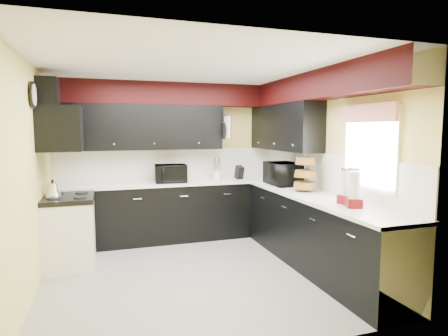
% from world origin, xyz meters
% --- Properties ---
extents(ground, '(3.60, 3.60, 0.00)m').
position_xyz_m(ground, '(0.00, 0.00, 0.00)').
color(ground, gray).
rests_on(ground, ground).
extents(wall_back, '(3.60, 0.06, 2.50)m').
position_xyz_m(wall_back, '(0.00, 1.80, 1.25)').
color(wall_back, '#E0C666').
rests_on(wall_back, ground).
extents(wall_right, '(0.06, 3.60, 2.50)m').
position_xyz_m(wall_right, '(1.80, 0.00, 1.25)').
color(wall_right, '#E0C666').
rests_on(wall_right, ground).
extents(wall_left, '(0.06, 3.60, 2.50)m').
position_xyz_m(wall_left, '(-1.80, 0.00, 1.25)').
color(wall_left, '#E0C666').
rests_on(wall_left, ground).
extents(ceiling, '(3.60, 3.60, 0.06)m').
position_xyz_m(ceiling, '(0.00, 0.00, 2.50)').
color(ceiling, white).
rests_on(ceiling, wall_back).
extents(cab_back, '(3.60, 0.60, 0.90)m').
position_xyz_m(cab_back, '(0.00, 1.50, 0.45)').
color(cab_back, black).
rests_on(cab_back, ground).
extents(cab_right, '(0.60, 3.00, 0.90)m').
position_xyz_m(cab_right, '(1.50, -0.30, 0.45)').
color(cab_right, black).
rests_on(cab_right, ground).
extents(counter_back, '(3.62, 0.64, 0.04)m').
position_xyz_m(counter_back, '(0.00, 1.50, 0.92)').
color(counter_back, white).
rests_on(counter_back, cab_back).
extents(counter_right, '(0.64, 3.02, 0.04)m').
position_xyz_m(counter_right, '(1.50, -0.30, 0.92)').
color(counter_right, white).
rests_on(counter_right, cab_right).
extents(splash_back, '(3.60, 0.02, 0.50)m').
position_xyz_m(splash_back, '(0.00, 1.79, 1.19)').
color(splash_back, white).
rests_on(splash_back, counter_back).
extents(splash_right, '(0.02, 3.60, 0.50)m').
position_xyz_m(splash_right, '(1.79, 0.00, 1.19)').
color(splash_right, white).
rests_on(splash_right, counter_right).
extents(upper_back, '(2.60, 0.35, 0.70)m').
position_xyz_m(upper_back, '(-0.50, 1.62, 1.80)').
color(upper_back, black).
rests_on(upper_back, wall_back).
extents(upper_right, '(0.35, 1.80, 0.70)m').
position_xyz_m(upper_right, '(1.62, 0.90, 1.80)').
color(upper_right, black).
rests_on(upper_right, wall_right).
extents(soffit_back, '(3.60, 0.36, 0.35)m').
position_xyz_m(soffit_back, '(0.00, 1.62, 2.33)').
color(soffit_back, black).
rests_on(soffit_back, wall_back).
extents(soffit_right, '(0.36, 3.24, 0.35)m').
position_xyz_m(soffit_right, '(1.62, -0.18, 2.33)').
color(soffit_right, black).
rests_on(soffit_right, wall_right).
extents(stove, '(0.60, 0.75, 0.86)m').
position_xyz_m(stove, '(-1.50, 0.75, 0.43)').
color(stove, white).
rests_on(stove, ground).
extents(cooktop, '(0.62, 0.77, 0.06)m').
position_xyz_m(cooktop, '(-1.50, 0.75, 0.89)').
color(cooktop, black).
rests_on(cooktop, stove).
extents(hood, '(0.50, 0.78, 0.55)m').
position_xyz_m(hood, '(-1.55, 0.75, 1.78)').
color(hood, black).
rests_on(hood, wall_left).
extents(hood_duct, '(0.24, 0.40, 0.40)m').
position_xyz_m(hood_duct, '(-1.68, 0.75, 2.20)').
color(hood_duct, black).
rests_on(hood_duct, wall_left).
extents(window, '(0.03, 0.86, 0.96)m').
position_xyz_m(window, '(1.79, -0.90, 1.55)').
color(window, white).
rests_on(window, wall_right).
extents(valance, '(0.04, 0.88, 0.20)m').
position_xyz_m(valance, '(1.73, -0.90, 1.95)').
color(valance, red).
rests_on(valance, wall_right).
extents(pan_top, '(0.03, 0.22, 0.40)m').
position_xyz_m(pan_top, '(0.82, 1.55, 2.00)').
color(pan_top, black).
rests_on(pan_top, upper_back).
extents(pan_mid, '(0.03, 0.28, 0.46)m').
position_xyz_m(pan_mid, '(0.82, 1.42, 1.75)').
color(pan_mid, black).
rests_on(pan_mid, upper_back).
extents(pan_low, '(0.03, 0.24, 0.42)m').
position_xyz_m(pan_low, '(0.82, 1.68, 1.72)').
color(pan_low, black).
rests_on(pan_low, upper_back).
extents(cut_board, '(0.03, 0.26, 0.35)m').
position_xyz_m(cut_board, '(0.83, 1.30, 1.80)').
color(cut_board, white).
rests_on(cut_board, upper_back).
extents(baskets, '(0.27, 0.27, 0.50)m').
position_xyz_m(baskets, '(1.52, 0.05, 1.18)').
color(baskets, brown).
rests_on(baskets, upper_right).
extents(clock, '(0.03, 0.30, 0.30)m').
position_xyz_m(clock, '(-1.77, 0.25, 2.15)').
color(clock, black).
rests_on(clock, wall_left).
extents(deco_plate, '(0.03, 0.24, 0.24)m').
position_xyz_m(deco_plate, '(1.77, -0.35, 2.25)').
color(deco_plate, white).
rests_on(deco_plate, wall_right).
extents(toaster_oven, '(0.51, 0.44, 0.28)m').
position_xyz_m(toaster_oven, '(-0.05, 1.44, 1.08)').
color(toaster_oven, black).
rests_on(toaster_oven, counter_back).
extents(microwave, '(0.42, 0.61, 0.34)m').
position_xyz_m(microwave, '(1.51, 0.68, 1.11)').
color(microwave, black).
rests_on(microwave, counter_right).
extents(utensil_crock, '(0.15, 0.15, 0.14)m').
position_xyz_m(utensil_crock, '(0.73, 1.53, 1.01)').
color(utensil_crock, white).
rests_on(utensil_crock, counter_back).
extents(knife_block, '(0.12, 0.15, 0.22)m').
position_xyz_m(knife_block, '(1.10, 1.46, 1.05)').
color(knife_block, black).
rests_on(knife_block, counter_back).
extents(kettle, '(0.24, 0.24, 0.17)m').
position_xyz_m(kettle, '(-1.68, 0.77, 1.01)').
color(kettle, silver).
rests_on(kettle, cooktop).
extents(dispenser_a, '(0.19, 0.19, 0.41)m').
position_xyz_m(dispenser_a, '(1.47, -1.05, 1.14)').
color(dispenser_a, '#650605').
rests_on(dispenser_a, counter_right).
extents(dispenser_b, '(0.17, 0.17, 0.38)m').
position_xyz_m(dispenser_b, '(1.51, -0.86, 1.13)').
color(dispenser_b, maroon).
rests_on(dispenser_b, counter_right).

